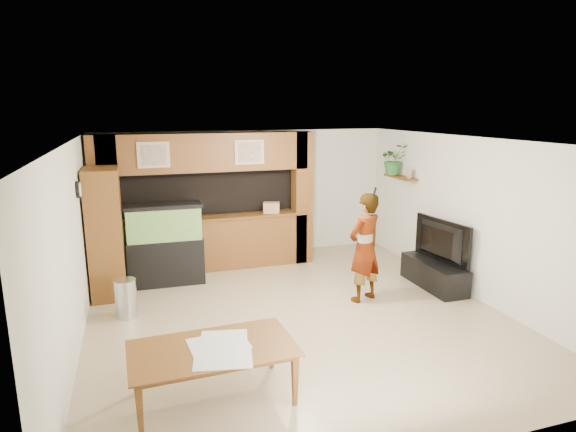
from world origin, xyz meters
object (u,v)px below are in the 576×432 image
object	(u,v)px
person	(365,248)
dining_table	(214,375)
pantry_cabinet	(105,233)
television	(436,241)
aquarium	(165,245)

from	to	relation	value
person	dining_table	bearing A→B (deg)	14.32
pantry_cabinet	television	size ratio (longest dim) A/B	1.66
television	person	xyz separation A→B (m)	(-1.44, -0.16, 0.06)
aquarium	person	size ratio (longest dim) A/B	0.82
aquarium	person	distance (m)	3.45
dining_table	aquarium	bearing A→B (deg)	91.30
dining_table	television	bearing A→B (deg)	25.42
pantry_cabinet	person	distance (m)	4.19
television	dining_table	size ratio (longest dim) A/B	0.74
aquarium	person	bearing A→B (deg)	-28.91
aquarium	television	bearing A→B (deg)	-18.24
aquarium	television	size ratio (longest dim) A/B	1.13
person	television	bearing A→B (deg)	164.28
dining_table	person	bearing A→B (deg)	34.25
pantry_cabinet	aquarium	world-z (taller)	pantry_cabinet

